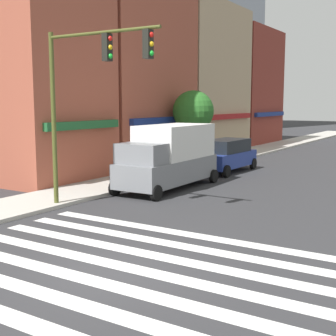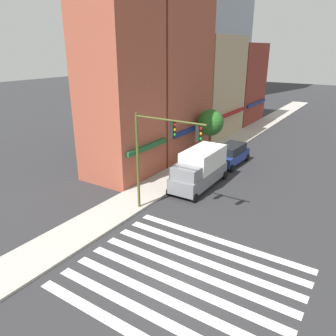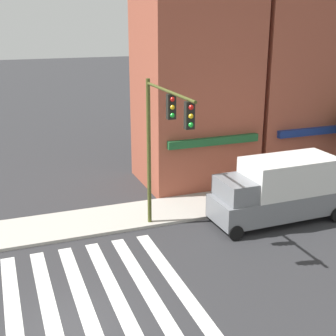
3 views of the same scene
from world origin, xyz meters
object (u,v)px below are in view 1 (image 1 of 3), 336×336
Objects in this scene: box_truck_grey at (169,156)px; suv_blue at (226,155)px; traffic_signal at (87,81)px; street_tree at (193,111)px; pedestrian_orange_vest at (193,150)px.

suv_blue is (6.45, 0.00, -0.56)m from box_truck_grey.
suv_blue is (12.20, 0.07, -3.84)m from traffic_signal.
traffic_signal is at bearing 179.74° from box_truck_grey.
box_truck_grey is 8.18m from street_tree.
pedestrian_orange_vest is (7.48, 2.81, -0.51)m from box_truck_grey.
traffic_signal reaches higher than box_truck_grey.
street_tree is (7.43, 2.80, 1.97)m from box_truck_grey.
traffic_signal is at bearing -167.72° from street_tree.
box_truck_grey is at bearing 0.68° from traffic_signal.
suv_blue is 3.89m from street_tree.
traffic_signal is 1.08× the size of box_truck_grey.
box_truck_grey reaches higher than suv_blue.
traffic_signal is 6.63m from box_truck_grey.
suv_blue is at bearing -0.94° from box_truck_grey.
traffic_signal is 14.07m from pedestrian_orange_vest.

